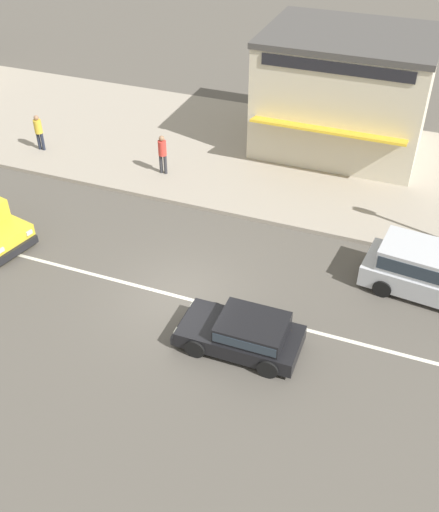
% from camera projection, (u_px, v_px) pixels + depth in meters
% --- Properties ---
extents(ground_plane, '(160.00, 160.00, 0.00)m').
position_uv_depth(ground_plane, '(182.00, 297.00, 19.07)').
color(ground_plane, '#544F47').
extents(lane_centre_stripe, '(50.40, 0.14, 0.01)m').
position_uv_depth(lane_centre_stripe, '(182.00, 297.00, 19.07)').
color(lane_centre_stripe, silver).
rests_on(lane_centre_stripe, ground).
extents(kerb_strip, '(68.00, 10.00, 0.15)m').
position_uv_depth(kerb_strip, '(274.00, 157.00, 26.42)').
color(kerb_strip, '#9E9384').
rests_on(kerb_strip, ground).
extents(hatchback_black_0, '(3.58, 1.82, 1.10)m').
position_uv_depth(hatchback_black_0, '(245.00, 332.00, 16.98)').
color(hatchback_black_0, black).
rests_on(hatchback_black_0, ground).
extents(minivan_silver_2, '(4.56, 2.31, 1.56)m').
position_uv_depth(minivan_silver_2, '(430.00, 270.00, 18.83)').
color(minivan_silver_2, '#B7BABF').
rests_on(minivan_silver_2, ground).
extents(pedestrian_mid_kerb, '(0.34, 0.34, 1.70)m').
position_uv_depth(pedestrian_mid_kerb, '(162.00, 152.00, 24.56)').
color(pedestrian_mid_kerb, '#333338').
rests_on(pedestrian_mid_kerb, kerb_strip).
extents(pedestrian_by_shop, '(0.34, 0.34, 1.62)m').
position_uv_depth(pedestrian_by_shop, '(39.00, 130.00, 26.30)').
color(pedestrian_by_shop, '#232838').
rests_on(pedestrian_by_shop, kerb_strip).
extents(shopfront_mid_block, '(7.07, 6.43, 4.99)m').
position_uv_depth(shopfront_mid_block, '(345.00, 91.00, 25.79)').
color(shopfront_mid_block, beige).
rests_on(shopfront_mid_block, kerb_strip).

